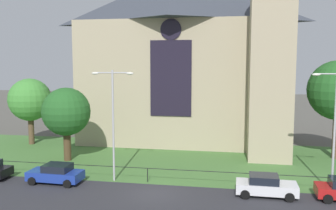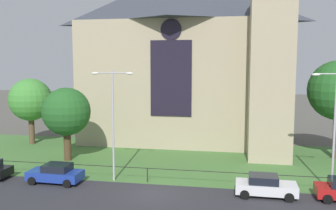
{
  "view_description": "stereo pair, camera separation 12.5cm",
  "coord_description": "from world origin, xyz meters",
  "px_view_note": "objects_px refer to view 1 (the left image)",
  "views": [
    {
      "loc": [
        5.43,
        -25.06,
        9.34
      ],
      "look_at": [
        -0.44,
        8.0,
        5.51
      ],
      "focal_mm": 39.55,
      "sensor_mm": 36.0,
      "label": 1
    },
    {
      "loc": [
        5.55,
        -25.04,
        9.34
      ],
      "look_at": [
        -0.44,
        8.0,
        5.51
      ],
      "focal_mm": 39.55,
      "sensor_mm": 36.0,
      "label": 2
    }
  ],
  "objects_px": {
    "streetlamp_far": "(335,117)",
    "tree_left_near": "(66,112)",
    "church_building": "(185,55)",
    "streetlamp_near": "(113,112)",
    "parked_car_blue": "(56,174)",
    "parked_car_white": "(266,186)",
    "tree_left_far": "(30,100)"
  },
  "relations": [
    {
      "from": "tree_left_far",
      "to": "parked_car_white",
      "type": "relative_size",
      "value": 1.79
    },
    {
      "from": "parked_car_blue",
      "to": "parked_car_white",
      "type": "distance_m",
      "value": 15.9
    },
    {
      "from": "parked_car_white",
      "to": "streetlamp_near",
      "type": "bearing_deg",
      "value": 173.79
    },
    {
      "from": "streetlamp_far",
      "to": "parked_car_white",
      "type": "xyz_separation_m",
      "value": [
        -4.74,
        -1.46,
        -4.79
      ]
    },
    {
      "from": "tree_left_far",
      "to": "tree_left_near",
      "type": "height_order",
      "value": "tree_left_far"
    },
    {
      "from": "tree_left_far",
      "to": "tree_left_near",
      "type": "bearing_deg",
      "value": -39.73
    },
    {
      "from": "parked_car_white",
      "to": "parked_car_blue",
      "type": "bearing_deg",
      "value": -179.31
    },
    {
      "from": "parked_car_white",
      "to": "church_building",
      "type": "bearing_deg",
      "value": 115.36
    },
    {
      "from": "tree_left_near",
      "to": "parked_car_blue",
      "type": "relative_size",
      "value": 1.65
    },
    {
      "from": "streetlamp_far",
      "to": "church_building",
      "type": "bearing_deg",
      "value": 128.03
    },
    {
      "from": "parked_car_blue",
      "to": "tree_left_far",
      "type": "bearing_deg",
      "value": -51.22
    },
    {
      "from": "streetlamp_near",
      "to": "streetlamp_far",
      "type": "distance_m",
      "value": 16.36
    },
    {
      "from": "streetlamp_far",
      "to": "parked_car_white",
      "type": "relative_size",
      "value": 2.07
    },
    {
      "from": "church_building",
      "to": "streetlamp_near",
      "type": "relative_size",
      "value": 2.96
    },
    {
      "from": "parked_car_blue",
      "to": "church_building",
      "type": "bearing_deg",
      "value": -111.47
    },
    {
      "from": "church_building",
      "to": "parked_car_blue",
      "type": "distance_m",
      "value": 21.67
    },
    {
      "from": "tree_left_near",
      "to": "parked_car_blue",
      "type": "bearing_deg",
      "value": -72.19
    },
    {
      "from": "parked_car_blue",
      "to": "parked_car_white",
      "type": "height_order",
      "value": "same"
    },
    {
      "from": "parked_car_white",
      "to": "streetlamp_far",
      "type": "bearing_deg",
      "value": 18.06
    },
    {
      "from": "streetlamp_near",
      "to": "streetlamp_far",
      "type": "height_order",
      "value": "streetlamp_near"
    },
    {
      "from": "church_building",
      "to": "parked_car_white",
      "type": "bearing_deg",
      "value": -65.59
    },
    {
      "from": "tree_left_far",
      "to": "streetlamp_far",
      "type": "relative_size",
      "value": 0.86
    },
    {
      "from": "church_building",
      "to": "parked_car_blue",
      "type": "bearing_deg",
      "value": -113.51
    },
    {
      "from": "streetlamp_far",
      "to": "parked_car_blue",
      "type": "height_order",
      "value": "streetlamp_far"
    },
    {
      "from": "church_building",
      "to": "streetlamp_far",
      "type": "xyz_separation_m",
      "value": [
        12.88,
        -16.46,
        -4.74
      ]
    },
    {
      "from": "tree_left_near",
      "to": "parked_car_blue",
      "type": "height_order",
      "value": "tree_left_near"
    },
    {
      "from": "streetlamp_far",
      "to": "tree_left_near",
      "type": "bearing_deg",
      "value": 167.29
    },
    {
      "from": "streetlamp_near",
      "to": "parked_car_white",
      "type": "height_order",
      "value": "streetlamp_near"
    },
    {
      "from": "streetlamp_near",
      "to": "parked_car_white",
      "type": "distance_m",
      "value": 12.65
    },
    {
      "from": "church_building",
      "to": "streetlamp_near",
      "type": "bearing_deg",
      "value": -101.96
    },
    {
      "from": "church_building",
      "to": "parked_car_blue",
      "type": "xyz_separation_m",
      "value": [
        -7.76,
        -17.85,
        -9.53
      ]
    },
    {
      "from": "church_building",
      "to": "parked_car_white",
      "type": "relative_size",
      "value": 6.15
    }
  ]
}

